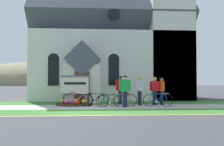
% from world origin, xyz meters
% --- Properties ---
extents(ground, '(140.00, 140.00, 0.00)m').
position_xyz_m(ground, '(0.00, 4.00, 0.00)').
color(ground, '#3D3D3F').
extents(sidewalk_slab, '(32.00, 2.75, 0.01)m').
position_xyz_m(sidewalk_slab, '(1.95, 1.74, 0.01)').
color(sidewalk_slab, '#A8A59E').
rests_on(sidewalk_slab, ground).
extents(grass_verge, '(32.00, 2.16, 0.01)m').
position_xyz_m(grass_verge, '(1.95, -0.72, 0.00)').
color(grass_verge, '#38722D').
rests_on(grass_verge, ground).
extents(church_lawn, '(24.00, 2.49, 0.01)m').
position_xyz_m(church_lawn, '(1.95, 4.36, 0.00)').
color(church_lawn, '#38722D').
rests_on(church_lawn, ground).
extents(curb_paint_stripe, '(28.00, 0.16, 0.01)m').
position_xyz_m(curb_paint_stripe, '(1.95, -1.94, 0.00)').
color(curb_paint_stripe, yellow).
rests_on(curb_paint_stripe, ground).
extents(church_building, '(12.77, 9.90, 12.39)m').
position_xyz_m(church_building, '(2.46, 9.30, 4.67)').
color(church_building, silver).
rests_on(church_building, ground).
extents(church_sign, '(1.82, 0.19, 1.82)m').
position_xyz_m(church_sign, '(-0.67, 3.49, 1.19)').
color(church_sign, slate).
rests_on(church_sign, ground).
extents(flower_bed, '(2.25, 2.25, 0.34)m').
position_xyz_m(flower_bed, '(-0.69, 2.93, 0.09)').
color(flower_bed, '#382319').
rests_on(flower_bed, ground).
extents(bicycle_black, '(1.73, 0.39, 0.78)m').
position_xyz_m(bicycle_black, '(2.18, 2.20, 0.37)').
color(bicycle_black, black).
rests_on(bicycle_black, ground).
extents(bicycle_white, '(1.72, 0.17, 0.83)m').
position_xyz_m(bicycle_white, '(-0.44, 2.29, 0.38)').
color(bicycle_white, black).
rests_on(bicycle_white, ground).
extents(bicycle_green, '(1.68, 0.70, 0.82)m').
position_xyz_m(bicycle_green, '(0.61, 2.01, 0.38)').
color(bicycle_green, black).
rests_on(bicycle_green, ground).
extents(bicycle_yellow, '(1.73, 0.18, 0.81)m').
position_xyz_m(bicycle_yellow, '(4.21, 1.80, 0.37)').
color(bicycle_yellow, black).
rests_on(bicycle_yellow, ground).
extents(bicycle_orange, '(1.72, 0.16, 0.77)m').
position_xyz_m(bicycle_orange, '(1.47, 1.52, 0.37)').
color(bicycle_orange, black).
rests_on(bicycle_orange, ground).
extents(cyclist_in_white_jersey, '(0.66, 0.33, 1.70)m').
position_xyz_m(cyclist_in_white_jersey, '(4.24, 2.68, 1.00)').
color(cyclist_in_white_jersey, '#191E38').
rests_on(cyclist_in_white_jersey, ground).
extents(cyclist_in_blue_jersey, '(0.61, 0.47, 1.79)m').
position_xyz_m(cyclist_in_blue_jersey, '(2.15, 3.06, 1.07)').
color(cyclist_in_blue_jersey, '#191E38').
rests_on(cyclist_in_blue_jersey, ground).
extents(cyclist_in_orange_jersey, '(0.40, 0.70, 1.74)m').
position_xyz_m(cyclist_in_orange_jersey, '(3.27, 2.49, 1.03)').
color(cyclist_in_orange_jersey, '#191E38').
rests_on(cyclist_in_orange_jersey, ground).
extents(cyclist_in_green_jersey, '(0.66, 0.41, 1.79)m').
position_xyz_m(cyclist_in_green_jersey, '(2.24, 1.33, 1.07)').
color(cyclist_in_green_jersey, '#191E38').
rests_on(cyclist_in_green_jersey, ground).
extents(cyclist_in_yellow_jersey, '(0.30, 0.74, 1.69)m').
position_xyz_m(cyclist_in_yellow_jersey, '(4.67, 2.69, 0.99)').
color(cyclist_in_yellow_jersey, '#191E38').
rests_on(cyclist_in_yellow_jersey, ground).
extents(roadside_conifer, '(2.83, 2.83, 6.40)m').
position_xyz_m(roadside_conifer, '(8.06, 10.69, 4.32)').
color(roadside_conifer, '#4C3823').
rests_on(roadside_conifer, ground).
extents(distant_hill, '(77.29, 42.23, 17.57)m').
position_xyz_m(distant_hill, '(-12.23, 84.71, 0.00)').
color(distant_hill, '#847A5B').
rests_on(distant_hill, ground).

